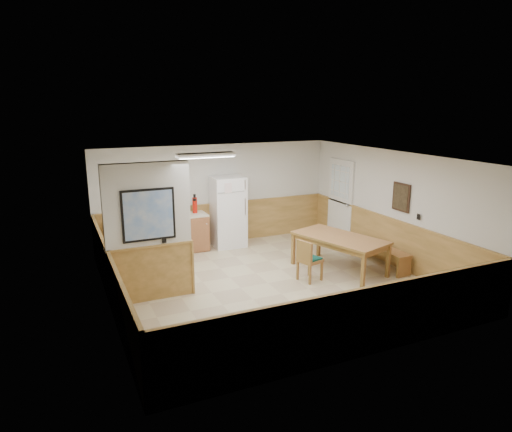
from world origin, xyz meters
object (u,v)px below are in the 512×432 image
dining_bench (380,250)px  dining_chair (307,258)px  refrigerator (228,212)px  soap_bottle (128,215)px  fire_extinguisher (195,205)px  dining_table (340,241)px

dining_bench → dining_chair: bearing=-175.8°
dining_chair → refrigerator: bearing=85.8°
dining_chair → soap_bottle: 4.20m
fire_extinguisher → soap_bottle: (-1.59, -0.05, -0.08)m
refrigerator → fire_extinguisher: (-0.81, 0.10, 0.23)m
refrigerator → fire_extinguisher: refrigerator is taller
dining_table → dining_chair: bearing=177.0°
dining_table → dining_bench: 1.06m
refrigerator → dining_table: 3.02m
dining_bench → dining_chair: dining_chair is taller
refrigerator → soap_bottle: 2.41m
dining_table → dining_chair: (-0.92, -0.24, -0.17)m
dining_bench → soap_bottle: size_ratio=6.78×
fire_extinguisher → soap_bottle: bearing=157.6°
dining_table → soap_bottle: bearing=128.2°
refrigerator → dining_chair: 2.93m
dining_table → refrigerator: bearing=102.4°
refrigerator → dining_bench: (2.52, -2.70, -0.53)m
dining_table → fire_extinguisher: fire_extinguisher is taller
dining_table → dining_chair: dining_chair is taller
fire_extinguisher → refrigerator: bearing=-31.4°
dining_table → dining_chair: size_ratio=2.55×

